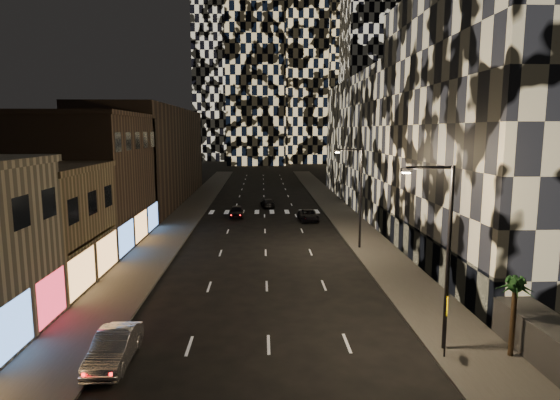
{
  "coord_description": "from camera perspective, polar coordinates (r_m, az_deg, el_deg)",
  "views": [
    {
      "loc": [
        -0.28,
        -11.35,
        10.76
      ],
      "look_at": [
        0.95,
        20.46,
        6.0
      ],
      "focal_mm": 30.0,
      "sensor_mm": 36.0,
      "label": 1
    }
  ],
  "objects": [
    {
      "name": "retail_filler_left",
      "position": [
        73.38,
        -15.44,
        5.26
      ],
      "size": [
        10.0,
        40.0,
        14.0
      ],
      "primitive_type": "cube",
      "color": "#4B392A",
      "rests_on": "ground"
    },
    {
      "name": "retail_tan",
      "position": [
        37.03,
        -29.04,
        -3.1
      ],
      "size": [
        10.0,
        10.0,
        8.0
      ],
      "primitive_type": "cube",
      "color": "#887551",
      "rests_on": "ground"
    },
    {
      "name": "streetlight_far",
      "position": [
        42.58,
        9.51,
        1.09
      ],
      "size": [
        2.55,
        0.25,
        9.0
      ],
      "color": "black",
      "rests_on": "sidewalk_right"
    },
    {
      "name": "tower_center_low",
      "position": [
        155.75,
        -3.0,
        22.13
      ],
      "size": [
        18.0,
        18.0,
        95.0
      ],
      "primitive_type": "cube",
      "color": "black",
      "rests_on": "ground"
    },
    {
      "name": "palm_tree",
      "position": [
        24.77,
        26.74,
        -9.85
      ],
      "size": [
        1.97,
        1.96,
        3.87
      ],
      "color": "#47331E",
      "rests_on": "sidewalk_right"
    },
    {
      "name": "plinth_right",
      "position": [
        25.41,
        30.73,
        -15.33
      ],
      "size": [
        2.0,
        8.0,
        2.0
      ],
      "primitive_type": "cube",
      "color": "#383838",
      "rests_on": "ground"
    },
    {
      "name": "car_dark_rightlane",
      "position": [
        56.21,
        3.51,
        -1.87
      ],
      "size": [
        2.35,
        4.78,
        1.3
      ],
      "primitive_type": "imported",
      "rotation": [
        0.0,
        0.0,
        0.04
      ],
      "color": "black",
      "rests_on": "ground"
    },
    {
      "name": "midrise_base",
      "position": [
        39.1,
        16.71,
        -5.56
      ],
      "size": [
        0.6,
        25.0,
        3.0
      ],
      "primitive_type": "cube",
      "color": "#383838",
      "rests_on": "ground"
    },
    {
      "name": "ped_sign",
      "position": [
        23.79,
        19.63,
        -13.1
      ],
      "size": [
        0.39,
        0.95,
        2.98
      ],
      "rotation": [
        0.0,
        0.0,
        -0.35
      ],
      "color": "black",
      "rests_on": "sidewalk_right"
    },
    {
      "name": "sidewalk_right",
      "position": [
        63.11,
        7.2,
        -1.31
      ],
      "size": [
        4.0,
        120.0,
        0.15
      ],
      "primitive_type": "cube",
      "color": "#47443F",
      "rests_on": "ground"
    },
    {
      "name": "midrise_filler_right",
      "position": [
        71.31,
        14.42,
        6.82
      ],
      "size": [
        16.0,
        40.0,
        18.0
      ],
      "primitive_type": "cube",
      "color": "#232326",
      "rests_on": "ground"
    },
    {
      "name": "sidewalk_left",
      "position": [
        63.02,
        -11.05,
        -1.42
      ],
      "size": [
        4.0,
        120.0,
        0.15
      ],
      "primitive_type": "cube",
      "color": "#47443F",
      "rests_on": "ground"
    },
    {
      "name": "car_dark_midlane",
      "position": [
        58.45,
        -5.3,
        -1.41
      ],
      "size": [
        1.82,
        4.34,
        1.47
      ],
      "primitive_type": "imported",
      "rotation": [
        0.0,
        0.0,
        0.02
      ],
      "color": "black",
      "rests_on": "ground"
    },
    {
      "name": "streetlight_near",
      "position": [
        23.65,
        19.36,
        -5.2
      ],
      "size": [
        2.55,
        0.25,
        9.0
      ],
      "color": "black",
      "rests_on": "sidewalk_right"
    },
    {
      "name": "curb_left",
      "position": [
        62.73,
        -9.15,
        -1.41
      ],
      "size": [
        0.2,
        120.0,
        0.15
      ],
      "primitive_type": "cube",
      "color": "#4C4C47",
      "rests_on": "ground"
    },
    {
      "name": "curb_right",
      "position": [
        62.81,
        5.31,
        -1.33
      ],
      "size": [
        0.2,
        120.0,
        0.15
      ],
      "primitive_type": "cube",
      "color": "#4C4C47",
      "rests_on": "ground"
    },
    {
      "name": "midrise_right",
      "position": [
        41.19,
        27.57,
        7.88
      ],
      "size": [
        16.0,
        25.0,
        22.0
      ],
      "primitive_type": "cube",
      "color": "#232326",
      "rests_on": "ground"
    },
    {
      "name": "car_dark_oncoming",
      "position": [
        66.07,
        -1.5,
        -0.35
      ],
      "size": [
        2.19,
        4.28,
        1.19
      ],
      "primitive_type": "imported",
      "rotation": [
        0.0,
        0.0,
        3.27
      ],
      "color": "black",
      "rests_on": "ground"
    },
    {
      "name": "car_silver_parked",
      "position": [
        24.02,
        -19.58,
        -16.62
      ],
      "size": [
        1.63,
        4.62,
        1.52
      ],
      "primitive_type": "imported",
      "rotation": [
        0.0,
        0.0,
        0.01
      ],
      "color": "#AAAAAF",
      "rests_on": "ground"
    },
    {
      "name": "retail_brown",
      "position": [
        48.1,
        -22.55,
        2.17
      ],
      "size": [
        10.0,
        15.0,
        12.0
      ],
      "primitive_type": "cube",
      "color": "#4B392A",
      "rests_on": "ground"
    }
  ]
}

